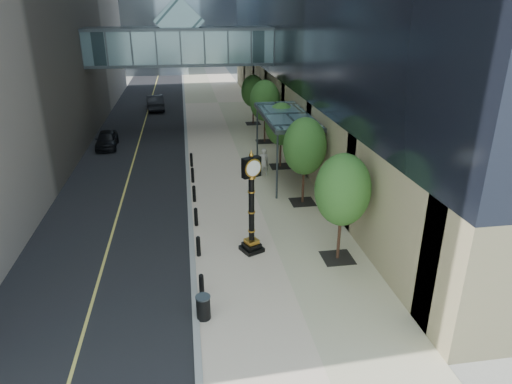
% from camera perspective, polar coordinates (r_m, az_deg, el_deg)
% --- Properties ---
extents(ground, '(320.00, 320.00, 0.00)m').
position_cam_1_polar(ground, '(18.32, 2.13, -14.02)').
color(ground, gray).
rests_on(ground, ground).
extents(road, '(8.00, 180.00, 0.02)m').
position_cam_1_polar(road, '(55.68, -13.15, 10.55)').
color(road, black).
rests_on(road, ground).
extents(sidewalk, '(8.00, 180.00, 0.06)m').
position_cam_1_polar(sidewalk, '(55.67, -4.78, 11.07)').
color(sidewalk, beige).
rests_on(sidewalk, ground).
extents(curb, '(0.25, 180.00, 0.07)m').
position_cam_1_polar(curb, '(55.53, -8.97, 10.85)').
color(curb, gray).
rests_on(curb, ground).
extents(skywalk, '(17.00, 4.20, 5.80)m').
position_cam_1_polar(skywalk, '(42.58, -9.43, 17.84)').
color(skywalk, slate).
rests_on(skywalk, ground).
extents(entrance_canopy, '(3.00, 8.00, 4.38)m').
position_cam_1_polar(entrance_canopy, '(29.93, 3.75, 9.44)').
color(entrance_canopy, '#383F44').
rests_on(entrance_canopy, ground).
extents(bollard_row, '(0.20, 16.20, 0.90)m').
position_cam_1_polar(bollard_row, '(25.64, -7.63, -1.66)').
color(bollard_row, black).
rests_on(bollard_row, sidewalk).
extents(street_trees, '(2.52, 28.36, 5.19)m').
position_cam_1_polar(street_trees, '(31.65, 3.30, 8.67)').
color(street_trees, black).
rests_on(street_trees, sidewalk).
extents(street_clock, '(1.20, 1.20, 4.85)m').
position_cam_1_polar(street_clock, '(20.84, -0.57, -2.31)').
color(street_clock, black).
rests_on(street_clock, sidewalk).
extents(trash_bin, '(0.68, 0.68, 0.90)m').
position_cam_1_polar(trash_bin, '(17.45, -6.59, -14.20)').
color(trash_bin, black).
rests_on(trash_bin, sidewalk).
extents(pedestrian, '(0.73, 0.51, 1.92)m').
position_cam_1_polar(pedestrian, '(30.88, 0.97, 3.77)').
color(pedestrian, '#ACA79E').
rests_on(pedestrian, sidewalk).
extents(car_near, '(1.76, 4.08, 1.37)m').
position_cam_1_polar(car_near, '(39.31, -18.16, 6.27)').
color(car_near, black).
rests_on(car_near, road).
extents(car_far, '(2.25, 5.14, 1.64)m').
position_cam_1_polar(car_far, '(52.73, -12.50, 10.89)').
color(car_far, black).
rests_on(car_far, road).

